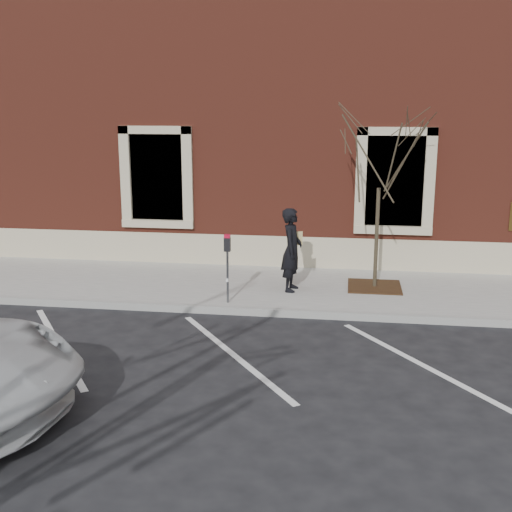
# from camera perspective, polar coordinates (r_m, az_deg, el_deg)

# --- Properties ---
(ground) EXTENTS (120.00, 120.00, 0.00)m
(ground) POSITION_cam_1_polar(r_m,az_deg,el_deg) (13.28, -0.38, -5.21)
(ground) COLOR #28282B
(ground) RESTS_ON ground
(sidewalk_near) EXTENTS (40.00, 3.50, 0.15)m
(sidewalk_near) POSITION_cam_1_polar(r_m,az_deg,el_deg) (14.91, 0.64, -2.83)
(sidewalk_near) COLOR beige
(sidewalk_near) RESTS_ON ground
(curb_near) EXTENTS (40.00, 0.12, 0.15)m
(curb_near) POSITION_cam_1_polar(r_m,az_deg,el_deg) (13.21, -0.41, -4.97)
(curb_near) COLOR #9E9E99
(curb_near) RESTS_ON ground
(parking_stripes) EXTENTS (28.00, 4.40, 0.01)m
(parking_stripes) POSITION_cam_1_polar(r_m,az_deg,el_deg) (11.25, -2.08, -8.72)
(parking_stripes) COLOR silver
(parking_stripes) RESTS_ON ground
(building_civic) EXTENTS (40.00, 8.62, 8.00)m
(building_civic) POSITION_cam_1_polar(r_m,az_deg,el_deg) (20.28, 2.98, 12.65)
(building_civic) COLOR maroon
(building_civic) RESTS_ON ground
(man) EXTENTS (0.51, 0.72, 1.86)m
(man) POSITION_cam_1_polar(r_m,az_deg,el_deg) (14.24, 3.20, 0.55)
(man) COLOR black
(man) RESTS_ON sidewalk_near
(parking_meter) EXTENTS (0.13, 0.10, 1.46)m
(parking_meter) POSITION_cam_1_polar(r_m,az_deg,el_deg) (13.32, -2.56, 0.03)
(parking_meter) COLOR #595B60
(parking_meter) RESTS_ON sidewalk_near
(tree_grate) EXTENTS (1.20, 1.20, 0.03)m
(tree_grate) POSITION_cam_1_polar(r_m,az_deg,el_deg) (14.93, 10.48, -2.68)
(tree_grate) COLOR #3F2B14
(tree_grate) RESTS_ON sidewalk_near
(sapling) EXTENTS (2.48, 2.48, 4.14)m
(sapling) POSITION_cam_1_polar(r_m,az_deg,el_deg) (14.42, 10.96, 8.40)
(sapling) COLOR #3F3626
(sapling) RESTS_ON sidewalk_near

